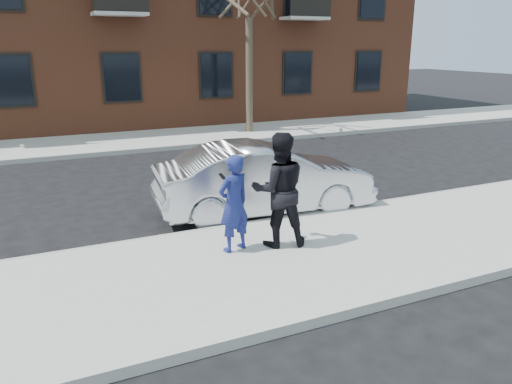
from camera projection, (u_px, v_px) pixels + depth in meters
name	position (u px, v px, depth m)	size (l,w,h in m)	color
ground	(272.00, 262.00, 8.15)	(100.00, 100.00, 0.00)	black
near_sidewalk	(279.00, 264.00, 7.91)	(50.00, 3.50, 0.15)	#9C9993
near_curb	(236.00, 228.00, 9.48)	(50.00, 0.10, 0.15)	#999691
far_sidewalk	(132.00, 141.00, 17.92)	(50.00, 3.50, 0.15)	#9C9993
far_curb	(144.00, 150.00, 16.36)	(50.00, 0.10, 0.15)	#999691
silver_sedan	(264.00, 179.00, 10.33)	(1.57, 4.51, 1.49)	#B7BABF
man_hoodie	(234.00, 204.00, 8.04)	(0.68, 0.55, 1.61)	navy
man_peacoat	(279.00, 190.00, 8.24)	(1.09, 0.94, 1.93)	black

